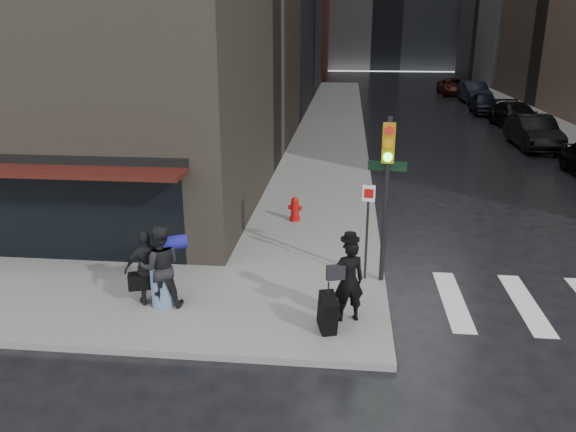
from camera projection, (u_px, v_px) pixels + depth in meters
The scene contains 14 objects.
ground at pixel (296, 313), 12.21m from camera, with size 140.00×140.00×0.00m, color black.
sidewalk_left at pixel (333, 119), 37.63m from camera, with size 4.00×50.00×0.15m, color slate.
sidewalk_right at pixel (542, 122), 36.28m from camera, with size 3.00×50.00×0.15m, color slate.
storefront at pixel (27, 198), 14.12m from camera, with size 8.40×1.11×2.83m.
man_overcoat at pixel (344, 286), 11.31m from camera, with size 1.00×1.21×1.95m.
man_jeans at pixel (160, 267), 11.95m from camera, with size 1.34×0.94×1.84m.
man_greycoat at pixel (148, 268), 12.11m from camera, with size 1.05×0.87×1.68m.
traffic_light at pixel (385, 179), 12.62m from camera, with size 0.97×0.48×3.91m.
fire_hydrant at pixel (295, 210), 17.53m from camera, with size 0.44×0.34×0.76m.
parked_car_2 at pixel (534, 132), 28.63m from camera, with size 1.75×5.03×1.66m, color black.
parked_car_3 at pixel (516, 116), 34.32m from camera, with size 2.12×5.22×1.52m, color black.
parked_car_4 at pixel (484, 103), 40.13m from camera, with size 1.73×4.30×1.47m, color black.
parked_car_5 at pixel (474, 92), 45.80m from camera, with size 1.76×5.03×1.66m, color black.
parked_car_6 at pixel (453, 86), 51.64m from camera, with size 2.34×5.07×1.41m, color #42130D.
Camera 1 is at (0.97, -10.85, 5.93)m, focal length 35.00 mm.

